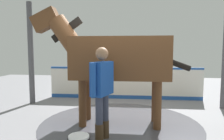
{
  "coord_description": "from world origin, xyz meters",
  "views": [
    {
      "loc": [
        0.37,
        -4.66,
        1.63
      ],
      "look_at": [
        -0.18,
        -0.57,
        1.23
      ],
      "focal_mm": 34.11,
      "sensor_mm": 36.0,
      "label": 1
    }
  ],
  "objects": [
    {
      "name": "ground_plane",
      "position": [
        0.0,
        0.0,
        -0.01
      ],
      "size": [
        16.0,
        16.0,
        0.02
      ],
      "primitive_type": "cube",
      "color": "gray"
    },
    {
      "name": "wet_patch",
      "position": [
        -0.07,
        -0.13,
        0.0
      ],
      "size": [
        3.51,
        3.51,
        0.0
      ],
      "primitive_type": "cylinder",
      "color": "#4C4C54",
      "rests_on": "ground"
    },
    {
      "name": "barrier_wall",
      "position": [
        -0.15,
        2.27,
        0.48
      ],
      "size": [
        5.0,
        0.25,
        1.05
      ],
      "color": "silver",
      "rests_on": "ground"
    },
    {
      "name": "roof_post_near",
      "position": [
        -2.89,
        1.31,
        1.51
      ],
      "size": [
        0.16,
        0.16,
        3.02
      ],
      "primitive_type": "cylinder",
      "color": "#4C4C51",
      "rests_on": "ground"
    },
    {
      "name": "horse",
      "position": [
        -0.19,
        -0.14,
        1.46
      ],
      "size": [
        3.43,
        0.95,
        2.54
      ],
      "rotation": [
        0.0,
        0.0,
        -3.11
      ],
      "color": "brown",
      "rests_on": "ground"
    },
    {
      "name": "handler",
      "position": [
        -0.3,
        -1.01,
        0.96
      ],
      "size": [
        0.36,
        0.64,
        1.67
      ],
      "rotation": [
        0.0,
        0.0,
        -0.32
      ],
      "color": "#47331E",
      "rests_on": "ground"
    }
  ]
}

